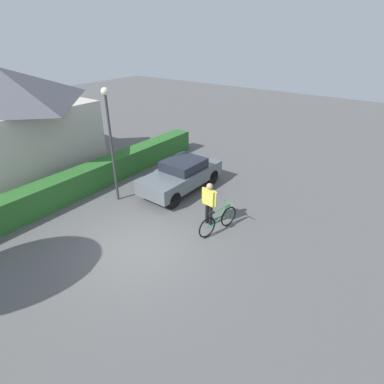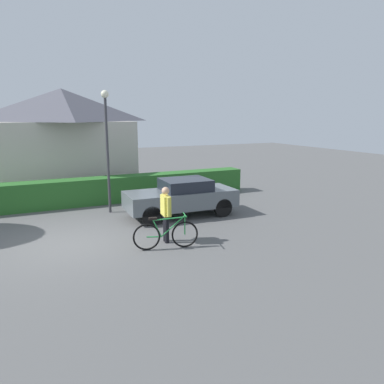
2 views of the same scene
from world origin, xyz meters
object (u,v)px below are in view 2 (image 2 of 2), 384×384
(parked_car_near, at_px, (182,197))
(bicycle, at_px, (166,235))
(street_lamp, at_px, (107,136))
(person_rider, at_px, (166,210))

(parked_car_near, distance_m, bicycle, 3.48)
(parked_car_near, bearing_deg, street_lamp, 144.57)
(parked_car_near, relative_size, street_lamp, 0.89)
(person_rider, distance_m, street_lamp, 4.57)
(person_rider, xyz_separation_m, street_lamp, (-0.70, 4.08, 1.94))
(bicycle, relative_size, street_lamp, 0.40)
(bicycle, relative_size, person_rider, 1.09)
(parked_car_near, height_order, person_rider, person_rider)
(parked_car_near, distance_m, person_rider, 2.93)
(parked_car_near, relative_size, bicycle, 2.26)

